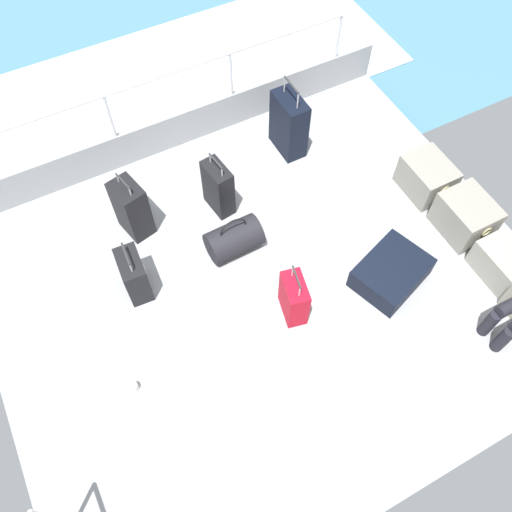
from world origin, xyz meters
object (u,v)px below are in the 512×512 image
(suitcase_0, at_px, (391,273))
(suitcase_2, at_px, (134,275))
(cargo_crate_1, at_px, (465,216))
(suitcase_1, at_px, (218,188))
(suitcase_3, at_px, (289,124))
(suitcase_4, at_px, (294,298))
(duffel_bag, at_px, (234,239))
(cargo_crate_2, at_px, (504,264))
(suitcase_5, at_px, (132,209))
(cargo_crate_0, at_px, (427,177))
(paper_cup, at_px, (134,387))

(suitcase_0, relative_size, suitcase_2, 1.28)
(cargo_crate_1, height_order, suitcase_0, cargo_crate_1)
(suitcase_1, bearing_deg, suitcase_3, 110.83)
(suitcase_0, xyz_separation_m, suitcase_4, (-0.14, -1.02, 0.13))
(suitcase_2, height_order, duffel_bag, suitcase_2)
(cargo_crate_2, xyz_separation_m, suitcase_1, (-2.05, -2.11, 0.14))
(suitcase_0, height_order, suitcase_3, suitcase_3)
(cargo_crate_2, distance_m, suitcase_5, 3.72)
(cargo_crate_0, xyz_separation_m, cargo_crate_2, (1.22, 0.02, -0.02))
(suitcase_1, relative_size, paper_cup, 7.33)
(cargo_crate_0, distance_m, cargo_crate_2, 1.22)
(suitcase_2, xyz_separation_m, suitcase_3, (-0.94, 2.21, 0.10))
(cargo_crate_0, height_order, duffel_bag, duffel_bag)
(suitcase_3, bearing_deg, suitcase_4, -28.09)
(cargo_crate_2, xyz_separation_m, suitcase_0, (-0.45, -1.01, -0.05))
(cargo_crate_0, distance_m, suitcase_3, 1.61)
(suitcase_2, bearing_deg, cargo_crate_0, 84.91)
(suitcase_3, relative_size, suitcase_4, 1.38)
(suitcase_1, distance_m, suitcase_4, 1.46)
(suitcase_0, distance_m, suitcase_2, 2.48)
(suitcase_3, bearing_deg, cargo_crate_1, 29.61)
(cargo_crate_1, bearing_deg, duffel_bag, -111.62)
(suitcase_4, relative_size, duffel_bag, 1.21)
(suitcase_1, bearing_deg, suitcase_5, -99.16)
(suitcase_3, relative_size, duffel_bag, 1.67)
(cargo_crate_1, xyz_separation_m, suitcase_5, (-1.58, -3.01, 0.12))
(suitcase_2, relative_size, suitcase_4, 0.97)
(cargo_crate_2, relative_size, suitcase_1, 0.80)
(suitcase_2, xyz_separation_m, duffel_bag, (0.02, 1.04, -0.09))
(suitcase_0, distance_m, duffel_bag, 1.59)
(cargo_crate_2, xyz_separation_m, paper_cup, (-0.57, -3.65, -0.12))
(suitcase_1, height_order, paper_cup, suitcase_1)
(cargo_crate_1, relative_size, suitcase_0, 0.70)
(suitcase_0, xyz_separation_m, suitcase_5, (-1.74, -1.99, 0.21))
(suitcase_1, relative_size, suitcase_5, 0.94)
(cargo_crate_1, height_order, cargo_crate_2, cargo_crate_1)
(suitcase_3, bearing_deg, suitcase_5, -82.37)
(suitcase_5, distance_m, paper_cup, 1.77)
(cargo_crate_1, relative_size, suitcase_2, 0.90)
(suitcase_5, bearing_deg, cargo_crate_0, 71.99)
(cargo_crate_2, bearing_deg, suitcase_3, -157.07)
(suitcase_1, bearing_deg, suitcase_4, 2.97)
(paper_cup, bearing_deg, suitcase_2, 156.67)
(suitcase_1, height_order, suitcase_4, suitcase_1)
(cargo_crate_2, xyz_separation_m, suitcase_5, (-2.19, -3.00, 0.16))
(suitcase_1, distance_m, duffel_bag, 0.58)
(suitcase_3, relative_size, suitcase_5, 1.18)
(cargo_crate_2, distance_m, suitcase_1, 2.94)
(duffel_bag, bearing_deg, paper_cup, -57.71)
(suitcase_2, xyz_separation_m, paper_cup, (0.93, -0.40, -0.21))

